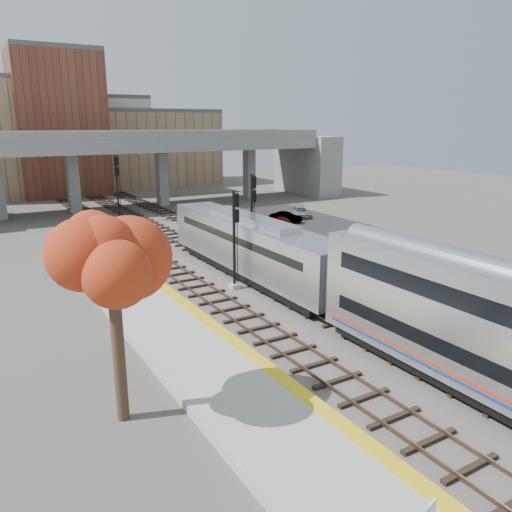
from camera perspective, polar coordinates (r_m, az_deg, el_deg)
ground at (r=25.18m, az=11.23°, el=-9.69°), size 160.00×160.00×0.00m
platform at (r=21.37m, az=-3.86°, el=-13.61°), size 4.50×60.00×0.35m
yellow_strip at (r=22.10m, az=0.62°, el=-12.02°), size 0.70×60.00×0.01m
tracks at (r=35.20m, az=-1.22°, el=-2.06°), size 10.70×95.00×0.25m
overpass at (r=65.29m, az=-12.53°, el=10.60°), size 54.00×12.00×9.50m
buildings_far at (r=85.10m, az=-19.76°, el=12.43°), size 43.00×21.00×20.60m
parking_lot at (r=54.70m, az=2.69°, el=4.03°), size 14.00×18.00×0.04m
locomotive at (r=34.07m, az=-0.57°, el=1.20°), size 3.02×19.05×4.10m
signal_mast_near at (r=31.59m, az=-2.45°, el=1.43°), size 0.60×0.64×6.33m
signal_mast_mid at (r=37.60m, az=-0.45°, el=4.10°), size 0.60×0.64×6.75m
signal_mast_far at (r=55.81m, az=-15.55°, el=7.39°), size 0.60×0.64×7.12m
tree at (r=17.15m, az=-16.30°, el=0.99°), size 3.60×3.60×8.65m
car_a at (r=50.79m, az=3.15°, el=3.85°), size 1.41×3.37×1.14m
car_b at (r=53.65m, az=3.40°, el=4.44°), size 3.09×3.44×1.14m
car_c at (r=56.96m, az=5.08°, el=5.03°), size 3.18×4.26×1.15m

